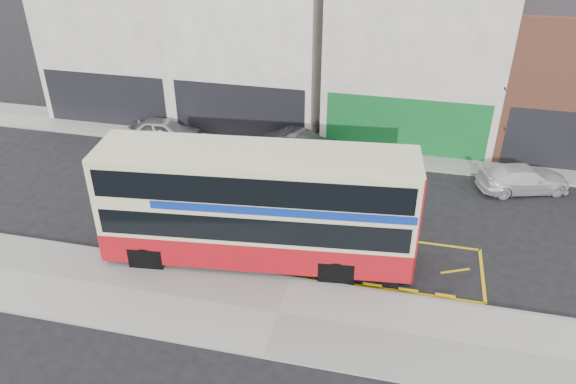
% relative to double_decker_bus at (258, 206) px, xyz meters
% --- Properties ---
extents(ground, '(120.00, 120.00, 0.00)m').
position_rel_double_decker_bus_xyz_m(ground, '(1.49, -0.68, -2.45)').
color(ground, black).
rests_on(ground, ground).
extents(pavement, '(40.00, 4.00, 0.15)m').
position_rel_double_decker_bus_xyz_m(pavement, '(1.49, -2.98, -2.37)').
color(pavement, '#A5A29C').
rests_on(pavement, ground).
extents(kerb, '(40.00, 0.15, 0.15)m').
position_rel_double_decker_bus_xyz_m(kerb, '(1.49, -1.06, -2.37)').
color(kerb, gray).
rests_on(kerb, ground).
extents(far_pavement, '(50.00, 3.00, 0.15)m').
position_rel_double_decker_bus_xyz_m(far_pavement, '(1.49, 10.32, -2.37)').
color(far_pavement, '#A5A29C').
rests_on(far_pavement, ground).
extents(road_markings, '(14.00, 3.40, 0.01)m').
position_rel_double_decker_bus_xyz_m(road_markings, '(1.49, 0.92, -2.44)').
color(road_markings, '#E6B80C').
rests_on(road_markings, ground).
extents(terrace_far_left, '(8.00, 8.01, 10.80)m').
position_rel_double_decker_bus_xyz_m(terrace_far_left, '(-12.01, 14.31, 2.37)').
color(terrace_far_left, white).
rests_on(terrace_far_left, ground).
extents(terrace_left, '(8.00, 8.01, 11.80)m').
position_rel_double_decker_bus_xyz_m(terrace_left, '(-4.01, 14.31, 2.87)').
color(terrace_left, white).
rests_on(terrace_left, ground).
extents(terrace_green_shop, '(9.00, 8.01, 11.30)m').
position_rel_double_decker_bus_xyz_m(terrace_green_shop, '(4.99, 14.31, 2.62)').
color(terrace_green_shop, white).
rests_on(terrace_green_shop, ground).
extents(double_decker_bus, '(11.88, 3.94, 4.66)m').
position_rel_double_decker_bus_xyz_m(double_decker_bus, '(0.00, 0.00, 0.00)').
color(double_decker_bus, beige).
rests_on(double_decker_bus, ground).
extents(bus_stop_post, '(0.70, 0.12, 2.81)m').
position_rel_double_decker_bus_xyz_m(bus_stop_post, '(-4.45, -1.62, -0.60)').
color(bus_stop_post, black).
rests_on(bus_stop_post, pavement).
extents(car_silver, '(4.07, 1.78, 1.36)m').
position_rel_double_decker_bus_xyz_m(car_silver, '(-7.95, 9.04, -1.77)').
color(car_silver, silver).
rests_on(car_silver, ground).
extents(car_grey, '(4.22, 1.82, 1.35)m').
position_rel_double_decker_bus_xyz_m(car_grey, '(-0.26, 9.06, -1.77)').
color(car_grey, '#3F4047').
rests_on(car_grey, ground).
extents(car_white, '(4.62, 3.01, 1.25)m').
position_rel_double_decker_bus_xyz_m(car_white, '(10.68, 7.94, -1.83)').
color(car_white, white).
rests_on(car_white, ground).
extents(street_tree_left, '(2.57, 2.57, 5.56)m').
position_rel_double_decker_bus_xyz_m(street_tree_left, '(-12.42, 11.52, 1.34)').
color(street_tree_left, black).
rests_on(street_tree_left, ground).
extents(street_tree_right, '(2.48, 2.48, 5.36)m').
position_rel_double_decker_bus_xyz_m(street_tree_right, '(9.60, 11.19, 1.20)').
color(street_tree_right, black).
rests_on(street_tree_right, ground).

